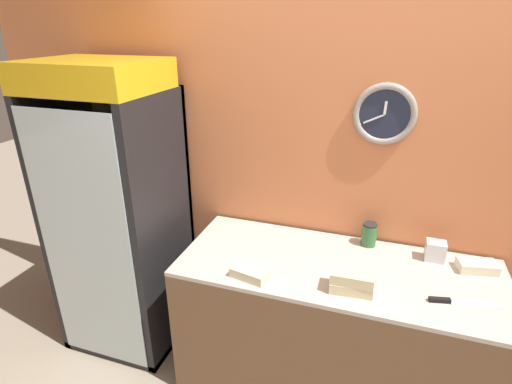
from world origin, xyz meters
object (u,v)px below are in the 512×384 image
Objects in this scene: beverage_cooler at (121,198)px; sandwich_stack_bottom at (351,286)px; condiment_jar at (369,234)px; napkin_dispenser at (435,251)px; sandwich_stack_middle at (352,277)px; sandwich_flat_right at (249,273)px; sandwich_flat_left at (477,266)px; chefs_knife at (455,302)px.

beverage_cooler is 8.80× the size of sandwich_stack_bottom.
napkin_dispenser is at bearing -8.08° from condiment_jar.
condiment_jar is (0.05, 0.51, -0.01)m from sandwich_stack_middle.
napkin_dispenser is at bearing 27.86° from sandwich_flat_right.
napkin_dispenser reaches higher than sandwich_flat_left.
sandwich_flat_left is at bearing -11.26° from napkin_dispenser.
condiment_jar is at bearing 171.92° from napkin_dispenser.
sandwich_flat_right is 0.60× the size of chefs_knife.
sandwich_flat_left is (2.25, 0.13, -0.16)m from beverage_cooler.
sandwich_flat_left is 0.38m from chefs_knife.
sandwich_stack_bottom reaches higher than chefs_knife.
sandwich_flat_left is 0.23m from napkin_dispenser.
sandwich_flat_right is 1.46× the size of condiment_jar.
sandwich_stack_middle is at bearing 6.02° from sandwich_flat_right.
sandwich_flat_right is 1.06m from chefs_knife.
beverage_cooler is 16.77× the size of napkin_dispenser.
sandwich_stack_middle is at bearing -133.40° from napkin_dispenser.
chefs_knife is at bearing 7.62° from sandwich_stack_middle.
condiment_jar reaches higher than sandwich_flat_left.
beverage_cooler reaches higher than chefs_knife.
napkin_dispenser is (-0.22, 0.04, 0.03)m from sandwich_flat_left.
chefs_knife is 0.64m from condiment_jar.
condiment_jar reaches higher than sandwich_stack_bottom.
sandwich_stack_bottom is at bearing 0.00° from sandwich_stack_middle.
chefs_knife is (0.51, 0.07, -0.02)m from sandwich_stack_bottom.
chefs_knife is (-0.15, -0.35, -0.02)m from sandwich_flat_left.
chefs_knife is (2.11, -0.22, -0.18)m from beverage_cooler.
sandwich_flat_left is 1.03× the size of sandwich_flat_right.
napkin_dispenser is (0.38, -0.05, -0.01)m from condiment_jar.
napkin_dispenser is at bearing 168.74° from sandwich_flat_left.
beverage_cooler is at bearing 161.93° from sandwich_flat_right.
condiment_jar is (1.65, 0.23, -0.11)m from beverage_cooler.
condiment_jar is at bearing 84.16° from sandwich_stack_bottom.
sandwich_flat_left is at bearing 32.31° from sandwich_stack_bottom.
sandwich_stack_middle is at bearing 0.00° from sandwich_stack_bottom.
sandwich_flat_right is 1.11m from napkin_dispenser.
condiment_jar is at bearing 84.16° from sandwich_stack_middle.
sandwich_stack_bottom is at bearing -147.69° from sandwich_flat_left.
napkin_dispenser is (2.03, 0.17, -0.13)m from beverage_cooler.
sandwich_stack_bottom is 0.78m from sandwich_flat_left.
beverage_cooler is 2.13m from chefs_knife.
chefs_knife is at bearing -112.81° from sandwich_flat_left.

